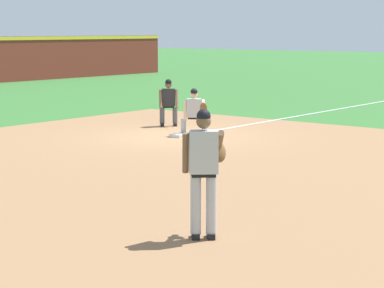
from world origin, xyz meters
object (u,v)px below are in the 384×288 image
object	(u,v)px
first_baseman	(195,110)
umpire	(169,101)
baseball	(199,163)
pitcher	(205,166)
first_base_bag	(178,135)

from	to	relation	value
first_baseman	umpire	distance (m)	2.32
baseball	pitcher	size ratio (longest dim) A/B	0.04
baseball	umpire	size ratio (longest dim) A/B	0.05
baseball	first_baseman	bearing A→B (deg)	39.72
first_base_bag	pitcher	world-z (taller)	pitcher
baseball	umpire	world-z (taller)	umpire
baseball	first_baseman	distance (m)	4.57
baseball	pitcher	distance (m)	6.06
baseball	pitcher	world-z (taller)	pitcher
first_base_bag	umpire	world-z (taller)	umpire
pitcher	first_baseman	distance (m)	10.50
first_base_bag	pitcher	distance (m)	10.33
baseball	pitcher	bearing A→B (deg)	-141.30
first_base_bag	baseball	bearing A→B (deg)	-134.15
first_base_bag	pitcher	size ratio (longest dim) A/B	0.20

